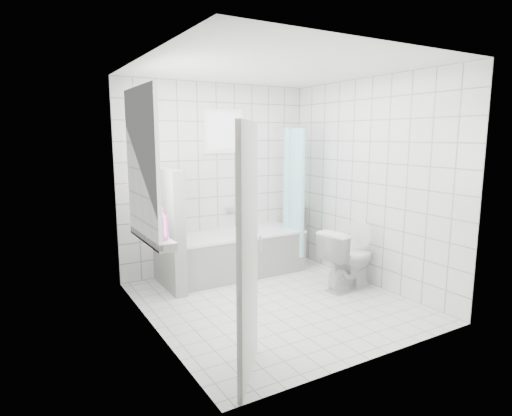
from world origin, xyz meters
TOP-DOWN VIEW (x-y plane):
  - ground at (0.00, 0.00)m, footprint 3.00×3.00m
  - ceiling at (0.00, 0.00)m, footprint 3.00×3.00m
  - wall_back at (0.00, 1.50)m, footprint 2.80×0.02m
  - wall_front at (0.00, -1.50)m, footprint 2.80×0.02m
  - wall_left at (-1.40, 0.00)m, footprint 0.02×3.00m
  - wall_right at (1.40, 0.00)m, footprint 0.02×3.00m
  - window_left at (-1.35, 0.30)m, footprint 0.01×0.90m
  - window_back at (0.10, 1.46)m, footprint 0.50×0.01m
  - window_sill at (-1.31, 0.30)m, footprint 0.18×1.02m
  - door at (-1.00, -1.17)m, footprint 0.53×0.65m
  - bathtub at (0.10, 1.12)m, footprint 1.82×0.77m
  - partition_wall at (-0.88, 1.07)m, footprint 0.15×0.85m
  - tiled_ledge at (1.26, 1.38)m, footprint 0.40×0.24m
  - toilet at (1.03, -0.09)m, footprint 0.80×0.52m
  - curtain_rod at (0.95, 1.10)m, footprint 0.02×0.80m
  - shower_curtain at (0.95, 0.97)m, footprint 0.14×0.48m
  - tub_faucet at (0.20, 1.46)m, footprint 0.18×0.06m
  - sill_bottles at (-1.30, 0.16)m, footprint 0.13×0.69m
  - ledge_bottles at (1.25, 1.35)m, footprint 0.20×0.15m

SIDE VIEW (x-z plane):
  - ground at x=0.00m, z-range 0.00..0.00m
  - tiled_ledge at x=1.26m, z-range 0.00..0.55m
  - bathtub at x=0.10m, z-range 0.00..0.58m
  - toilet at x=1.03m, z-range 0.00..0.76m
  - ledge_bottles at x=1.25m, z-range 0.53..0.81m
  - partition_wall at x=-0.88m, z-range 0.00..1.50m
  - tub_faucet at x=0.20m, z-range 0.82..0.88m
  - window_sill at x=-1.31m, z-range 0.82..0.90m
  - door at x=-1.00m, z-range 0.00..2.00m
  - sill_bottles at x=-1.30m, z-range 0.86..1.19m
  - shower_curtain at x=0.95m, z-range 0.21..1.99m
  - wall_back at x=0.00m, z-range 0.00..2.60m
  - wall_front at x=0.00m, z-range 0.00..2.60m
  - wall_left at x=-1.40m, z-range 0.00..2.60m
  - wall_right at x=1.40m, z-range 0.00..2.60m
  - window_left at x=-1.35m, z-range 0.90..2.30m
  - window_back at x=0.10m, z-range 1.70..2.20m
  - curtain_rod at x=0.95m, z-range 1.99..2.01m
  - ceiling at x=0.00m, z-range 2.60..2.60m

